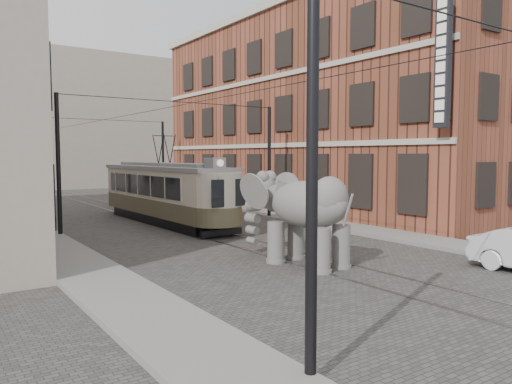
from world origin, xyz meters
TOP-DOWN VIEW (x-y plane):
  - ground at (0.00, 0.00)m, footprint 120.00×120.00m
  - tram_rails at (0.00, 0.00)m, footprint 1.54×80.00m
  - sidewalk_right at (6.00, 0.00)m, footprint 2.00×60.00m
  - sidewalk_left at (-6.50, 0.00)m, footprint 2.00×60.00m
  - brick_building at (11.00, 9.00)m, footprint 8.00×26.00m
  - distant_block at (0.00, 40.00)m, footprint 28.00×10.00m
  - catenary at (-0.20, 5.00)m, footprint 11.00×30.20m
  - tram at (-0.18, 7.58)m, footprint 2.53×11.23m
  - elephant at (-0.46, -3.88)m, footprint 3.33×5.14m

SIDE VIEW (x-z plane):
  - ground at x=0.00m, z-range 0.00..0.00m
  - tram_rails at x=0.00m, z-range 0.00..0.02m
  - sidewalk_right at x=6.00m, z-range 0.00..0.15m
  - sidewalk_left at x=-6.50m, z-range 0.00..0.15m
  - elephant at x=-0.46m, z-range 0.00..2.94m
  - tram at x=-0.18m, z-range 0.00..4.44m
  - catenary at x=-0.20m, z-range 0.00..6.00m
  - brick_building at x=11.00m, z-range 0.00..12.00m
  - distant_block at x=0.00m, z-range 0.00..14.00m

